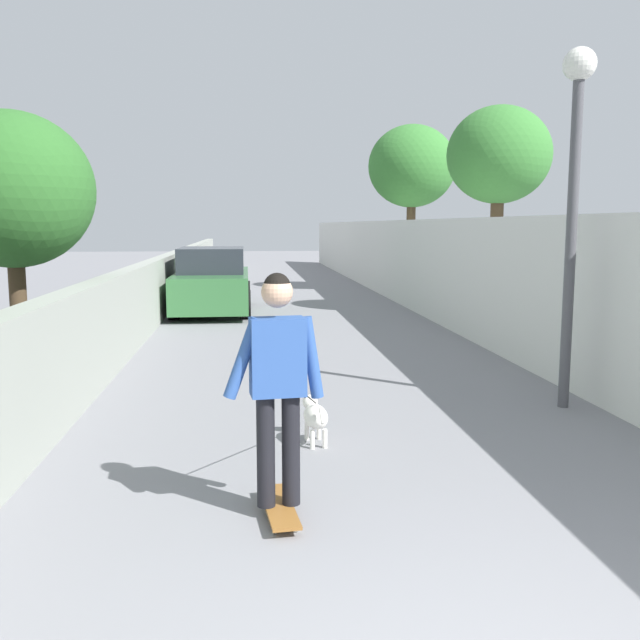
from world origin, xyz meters
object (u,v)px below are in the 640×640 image
(tree_right_distant, at_px, (412,167))
(lamp_post, at_px, (575,163))
(skateboard, at_px, (279,507))
(tree_right_far, at_px, (499,157))
(person_skateboarder, at_px, (278,371))
(tree_left_mid, at_px, (12,191))
(car_near, at_px, (212,282))
(dog, at_px, (315,415))

(tree_right_distant, relative_size, lamp_post, 1.29)
(lamp_post, height_order, skateboard, lamp_post)
(tree_right_distant, bearing_deg, tree_right_far, -174.90)
(skateboard, relative_size, person_skateboarder, 0.49)
(tree_right_far, bearing_deg, tree_left_mid, 122.24)
(tree_right_distant, distance_m, car_near, 8.09)
(tree_right_distant, distance_m, person_skateboarder, 17.43)
(tree_right_far, height_order, lamp_post, tree_right_far)
(lamp_post, bearing_deg, dog, 109.09)
(person_skateboarder, distance_m, dog, 1.86)
(tree_right_distant, bearing_deg, lamp_post, 173.84)
(skateboard, distance_m, person_skateboarder, 0.99)
(tree_left_mid, height_order, dog, tree_left_mid)
(tree_right_distant, bearing_deg, person_skateboarder, 163.53)
(dog, relative_size, car_near, 0.46)
(lamp_post, height_order, car_near, lamp_post)
(person_skateboarder, bearing_deg, dog, -14.36)
(tree_right_distant, xyz_separation_m, car_near, (-4.56, 5.91, -3.12))
(tree_left_mid, xyz_separation_m, person_skateboarder, (-5.00, -3.31, -1.46))
(tree_left_mid, bearing_deg, person_skateboarder, -146.52)
(tree_right_distant, height_order, person_skateboarder, tree_right_distant)
(tree_left_mid, relative_size, lamp_post, 0.90)
(tree_right_far, relative_size, person_skateboarder, 2.83)
(person_skateboarder, relative_size, car_near, 0.39)
(tree_left_mid, relative_size, person_skateboarder, 2.15)
(tree_right_distant, xyz_separation_m, person_skateboarder, (-16.50, 4.88, -2.78))
(tree_left_mid, relative_size, car_near, 0.83)
(lamp_post, relative_size, person_skateboarder, 2.39)
(tree_right_distant, bearing_deg, dog, 163.30)
(skateboard, bearing_deg, car_near, 4.95)
(tree_left_mid, relative_size, dog, 1.82)
(tree_right_far, height_order, tree_right_distant, tree_right_distant)
(tree_right_distant, relative_size, person_skateboarder, 3.08)
(tree_right_distant, xyz_separation_m, dog, (-14.86, 4.46, -3.56))
(lamp_post, distance_m, dog, 3.99)
(person_skateboarder, distance_m, car_near, 11.98)
(tree_right_far, height_order, car_near, tree_right_far)
(dog, bearing_deg, lamp_post, -70.91)
(skateboard, bearing_deg, tree_left_mid, 33.48)
(tree_right_far, distance_m, car_near, 7.20)
(tree_right_far, distance_m, skateboard, 12.32)
(tree_right_far, xyz_separation_m, person_skateboarder, (-10.50, 5.41, -2.52))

